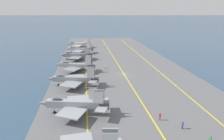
% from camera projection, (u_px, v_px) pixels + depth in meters
% --- Properties ---
extents(ground_plane, '(2000.00, 2000.00, 0.00)m').
position_uv_depth(ground_plane, '(124.00, 75.00, 76.37)').
color(ground_plane, '#334C66').
extents(carrier_deck, '(211.32, 52.86, 0.40)m').
position_uv_depth(carrier_deck, '(124.00, 75.00, 76.31)').
color(carrier_deck, slate).
rests_on(carrier_deck, ground).
extents(deck_stripe_foul_line, '(190.18, 2.14, 0.01)m').
position_uv_depth(deck_stripe_foul_line, '(161.00, 73.00, 78.11)').
color(deck_stripe_foul_line, yellow).
rests_on(deck_stripe_foul_line, carrier_deck).
extents(deck_stripe_centerline, '(190.19, 0.36, 0.01)m').
position_uv_depth(deck_stripe_centerline, '(124.00, 74.00, 76.25)').
color(deck_stripe_centerline, yellow).
rests_on(deck_stripe_centerline, carrier_deck).
extents(deck_stripe_edge_line, '(190.19, 0.53, 0.01)m').
position_uv_depth(deck_stripe_edge_line, '(86.00, 76.00, 74.39)').
color(deck_stripe_edge_line, yellow).
rests_on(deck_stripe_edge_line, carrier_deck).
extents(parked_jet_second, '(12.22, 16.83, 6.14)m').
position_uv_depth(parked_jet_second, '(75.00, 104.00, 46.34)').
color(parked_jet_second, '#93999E').
rests_on(parked_jet_second, carrier_deck).
extents(parked_jet_third, '(12.79, 16.96, 6.51)m').
position_uv_depth(parked_jet_third, '(74.00, 79.00, 63.85)').
color(parked_jet_third, gray).
rests_on(parked_jet_third, carrier_deck).
extents(parked_jet_fourth, '(12.90, 16.91, 6.16)m').
position_uv_depth(parked_jet_fourth, '(76.00, 65.00, 79.82)').
color(parked_jet_fourth, gray).
rests_on(parked_jet_fourth, carrier_deck).
extents(parked_jet_fifth, '(13.46, 16.15, 5.87)m').
position_uv_depth(parked_jet_fifth, '(76.00, 55.00, 98.40)').
color(parked_jet_fifth, gray).
rests_on(parked_jet_fifth, carrier_deck).
extents(parked_jet_sixth, '(12.55, 16.51, 5.65)m').
position_uv_depth(parked_jet_sixth, '(80.00, 49.00, 113.79)').
color(parked_jet_sixth, '#93999E').
rests_on(parked_jet_sixth, carrier_deck).
extents(parked_jet_seventh, '(13.28, 17.17, 6.10)m').
position_uv_depth(parked_jet_seventh, '(79.00, 44.00, 130.24)').
color(parked_jet_seventh, '#A8AAAF').
rests_on(parked_jet_seventh, carrier_deck).
extents(crew_blue_vest, '(0.44, 0.37, 1.78)m').
position_uv_depth(crew_blue_vest, '(183.00, 125.00, 41.02)').
color(crew_blue_vest, '#232328').
rests_on(crew_blue_vest, carrier_deck).
extents(crew_green_vest, '(0.46, 0.42, 1.76)m').
position_uv_depth(crew_green_vest, '(210.00, 140.00, 36.29)').
color(crew_green_vest, '#383328').
rests_on(crew_green_vest, carrier_deck).
extents(crew_yellow_vest, '(0.46, 0.41, 1.67)m').
position_uv_depth(crew_yellow_vest, '(106.00, 67.00, 83.01)').
color(crew_yellow_vest, '#383328').
rests_on(crew_yellow_vest, carrier_deck).
extents(crew_red_vest, '(0.43, 0.46, 1.83)m').
position_uv_depth(crew_red_vest, '(160.00, 116.00, 44.25)').
color(crew_red_vest, '#4C473D').
rests_on(crew_red_vest, carrier_deck).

